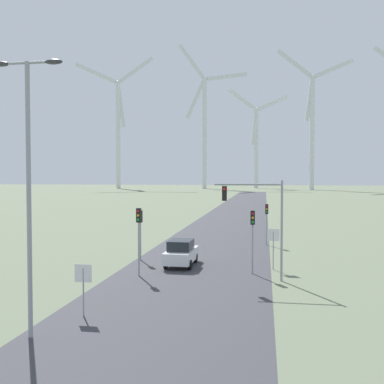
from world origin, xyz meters
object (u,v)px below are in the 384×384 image
(traffic_light_post_mid_left, at_px, (140,224))
(traffic_light_mast_overhead, at_px, (258,210))
(wind_turbine_right, at_px, (312,121))
(traffic_light_post_near_right, at_px, (253,228))
(stop_sign_far, at_px, (273,241))
(traffic_light_post_mid_right, at_px, (267,215))
(wind_turbine_center, at_px, (256,140))
(traffic_light_post_near_left, at_px, (139,226))
(wind_turbine_left, at_px, (204,122))
(stop_sign_near, at_px, (83,280))
(car_approaching, at_px, (181,253))
(streetlamp, at_px, (28,168))
(wind_turbine_far_left, at_px, (118,124))

(traffic_light_post_mid_left, relative_size, traffic_light_mast_overhead, 0.62)
(wind_turbine_right, bearing_deg, traffic_light_post_near_right, -96.86)
(stop_sign_far, height_order, traffic_light_post_mid_right, traffic_light_post_mid_right)
(wind_turbine_center, bearing_deg, traffic_light_post_near_left, -90.92)
(traffic_light_post_near_left, bearing_deg, traffic_light_post_near_right, 14.21)
(traffic_light_mast_overhead, bearing_deg, wind_turbine_left, 98.61)
(traffic_light_mast_overhead, height_order, wind_turbine_center, wind_turbine_center)
(traffic_light_post_near_left, bearing_deg, stop_sign_near, -91.51)
(stop_sign_far, height_order, traffic_light_post_mid_left, traffic_light_post_mid_left)
(stop_sign_far, height_order, wind_turbine_left, wind_turbine_left)
(stop_sign_near, height_order, car_approaching, stop_sign_near)
(streetlamp, xyz_separation_m, wind_turbine_far_left, (-62.63, 197.29, 25.20))
(wind_turbine_left, relative_size, wind_turbine_right, 1.13)
(stop_sign_near, xyz_separation_m, wind_turbine_left, (-21.46, 200.52, 30.97))
(stop_sign_near, bearing_deg, wind_turbine_left, 96.11)
(stop_sign_far, relative_size, wind_turbine_center, 0.05)
(stop_sign_far, bearing_deg, traffic_light_post_mid_left, 169.02)
(car_approaching, relative_size, wind_turbine_center, 0.08)
(streetlamp, bearing_deg, stop_sign_near, 70.94)
(traffic_light_post_near_right, bearing_deg, traffic_light_mast_overhead, -77.56)
(stop_sign_near, bearing_deg, wind_turbine_center, 89.06)
(car_approaching, xyz_separation_m, wind_turbine_right, (26.58, 177.29, 29.76))
(wind_turbine_far_left, distance_m, wind_turbine_left, 42.60)
(traffic_light_mast_overhead, height_order, wind_turbine_right, wind_turbine_right)
(car_approaching, bearing_deg, traffic_light_post_mid_right, 60.23)
(stop_sign_near, height_order, wind_turbine_left, wind_turbine_left)
(traffic_light_post_near_right, bearing_deg, traffic_light_post_near_left, -165.79)
(stop_sign_near, bearing_deg, traffic_light_post_mid_right, 69.79)
(wind_turbine_right, bearing_deg, streetlamp, -98.82)
(traffic_light_post_near_right, relative_size, traffic_light_post_mid_left, 1.09)
(traffic_light_post_near_left, xyz_separation_m, wind_turbine_right, (28.60, 180.93, 27.54))
(stop_sign_far, relative_size, wind_turbine_right, 0.04)
(traffic_light_post_mid_right, bearing_deg, stop_sign_near, -110.21)
(traffic_light_post_near_right, bearing_deg, streetlamp, -122.69)
(stop_sign_far, relative_size, wind_turbine_left, 0.04)
(traffic_light_mast_overhead, distance_m, wind_turbine_left, 196.47)
(traffic_light_mast_overhead, distance_m, wind_turbine_center, 206.45)
(traffic_light_post_near_right, bearing_deg, wind_turbine_center, 91.05)
(traffic_light_post_mid_left, xyz_separation_m, traffic_light_mast_overhead, (8.78, -5.08, 1.53))
(wind_turbine_left, bearing_deg, wind_turbine_center, 27.77)
(traffic_light_post_near_right, relative_size, wind_turbine_center, 0.08)
(traffic_light_mast_overhead, bearing_deg, wind_turbine_center, 91.15)
(streetlamp, xyz_separation_m, stop_sign_near, (0.98, 2.85, -4.99))
(traffic_light_post_mid_right, relative_size, wind_turbine_far_left, 0.06)
(traffic_light_mast_overhead, bearing_deg, streetlamp, -127.74)
(wind_turbine_far_left, relative_size, wind_turbine_center, 1.29)
(streetlamp, distance_m, traffic_light_post_near_left, 11.67)
(streetlamp, xyz_separation_m, traffic_light_post_mid_right, (9.19, 25.14, -3.88))
(stop_sign_far, xyz_separation_m, traffic_light_post_near_right, (-1.34, -1.48, 1.06))
(wind_turbine_right, bearing_deg, stop_sign_near, -98.66)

